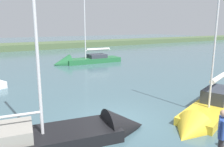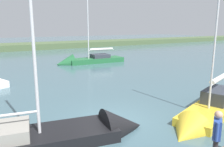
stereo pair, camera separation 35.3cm
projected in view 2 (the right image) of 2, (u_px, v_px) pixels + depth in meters
ground_plane at (114, 121)px, 11.27m from camera, size 200.00×200.00×0.00m
far_shoreline at (6, 50)px, 45.68m from camera, size 180.00×8.00×2.40m
sailboat_behind_pier at (85, 62)px, 29.09m from camera, size 9.10×3.06×11.30m
sailboat_outer_mooring at (56, 137)px, 9.17m from camera, size 9.11×3.73×9.79m
sailboat_far_right at (205, 115)px, 11.57m from camera, size 7.29×3.81×9.01m
person_on_dock at (217, 134)px, 6.51m from camera, size 0.55×0.43×1.67m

